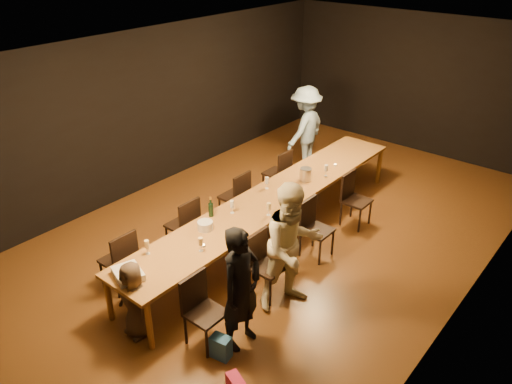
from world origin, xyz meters
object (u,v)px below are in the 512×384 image
Objects in this scene: woman_tan at (292,247)px; man_blue at (305,128)px; child at (134,300)px; birthday_cake at (128,274)px; chair_right_3 at (357,200)px; table at (273,199)px; chair_right_2 at (317,230)px; champagne_bottle at (211,207)px; woman_birthday at (241,289)px; chair_left_0 at (118,259)px; chair_left_1 at (182,224)px; chair_left_3 at (277,172)px; chair_right_0 at (206,313)px; chair_right_1 at (268,266)px; plate_stack at (205,225)px; ice_bucket at (306,174)px; chair_left_2 at (234,196)px.

man_blue is (-2.34, 3.68, -0.02)m from woman_tan.
birthday_cake is at bearing 160.99° from child.
woman_tan reaches higher than child.
man_blue is (-2.00, 1.34, 0.41)m from chair_right_3.
table is 2.77m from birthday_cake.
chair_right_2 is 2.94× the size of champagne_bottle.
woman_birthday is at bearing -34.75° from champagne_bottle.
chair_right_2 is at bearing 89.27° from birthday_cake.
chair_left_0 is 1.00× the size of chair_left_1.
man_blue is 5.53m from child.
chair_left_3 is 4.05m from birthday_cake.
woman_tan reaches higher than woman_birthday.
chair_right_0 is 5.34m from man_blue.
chair_right_0 reaches higher than table.
man_blue is (-2.00, 4.94, 0.41)m from chair_right_0.
chair_left_1 is 0.57× the size of woman_birthday.
chair_left_3 is at bearing 118.97° from birthday_cake.
chair_right_1 is 0.57× the size of woman_birthday.
man_blue is (-1.15, 2.54, 0.18)m from table.
woman_tan is 1.71× the size of child.
woman_tan reaches higher than chair_left_1.
plate_stack is (-0.99, -1.39, 0.35)m from chair_right_2.
chair_right_1 is 2.18m from ice_bucket.
chair_left_2 is 2.94m from woman_birthday.
champagne_bottle is (-1.19, -2.27, 0.44)m from chair_right_3.
chair_left_0 is at bearing -54.78° from chair_right_1.
chair_right_2 is 1.74m from plate_stack.
woman_birthday reaches higher than plate_stack.
chair_left_2 is (0.00, 2.40, 0.00)m from chair_left_0.
chair_right_0 is at bearing 131.59° from woman_birthday.
chair_right_3 is at bearing -25.28° from chair_left_0.
chair_right_0 is 3.98m from chair_left_3.
chair_left_3 is 4.25× the size of ice_bucket.
plate_stack is at bearing -34.99° from chair_left_0.
table is 1.49m from chair_left_3.
child is at bearing -162.03° from chair_left_2.
plate_stack is 0.70× the size of champagne_bottle.
table is 18.96× the size of champagne_bottle.
man_blue reaches higher than ice_bucket.
chair_right_1 reaches higher than table.
chair_right_3 is at bearing 180.00° from chair_right_1.
ice_bucket is (0.91, 0.80, 0.39)m from chair_left_2.
child reaches higher than chair_left_0.
chair_left_1 reaches higher than plate_stack.
chair_right_3 is at bearing 84.60° from child.
table is 2.85m from child.
woman_tan is 8.09× the size of plate_stack.
chair_left_2 is at bearing -144.69° from chair_right_0.
chair_right_0 is at bearing -48.26° from champagne_bottle.
chair_left_0 is at bearing 172.50° from birthday_cake.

